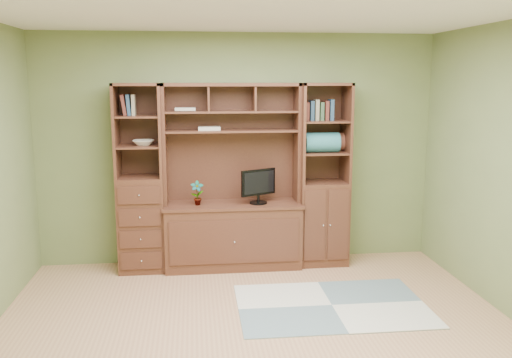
{
  "coord_description": "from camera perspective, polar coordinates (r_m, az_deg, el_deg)",
  "views": [
    {
      "loc": [
        -0.5,
        -4.12,
        2.09
      ],
      "look_at": [
        0.11,
        1.2,
        1.1
      ],
      "focal_mm": 38.0,
      "sensor_mm": 36.0,
      "label": 1
    }
  ],
  "objects": [
    {
      "name": "monitor",
      "position": [
        5.96,
        0.25,
        -0.11
      ],
      "size": [
        0.47,
        0.37,
        0.53
      ],
      "primitive_type": "cube",
      "rotation": [
        0.0,
        0.0,
        0.47
      ],
      "color": "black",
      "rests_on": "center_hutch"
    },
    {
      "name": "right_tower",
      "position": [
        6.16,
        7.03,
        0.44
      ],
      "size": [
        0.55,
        0.45,
        2.05
      ],
      "primitive_type": "cube",
      "color": "#4D281B",
      "rests_on": "ground"
    },
    {
      "name": "bowl",
      "position": [
        5.95,
        -11.76,
        3.78
      ],
      "size": [
        0.23,
        0.23,
        0.06
      ],
      "primitive_type": "imported",
      "color": "silver",
      "rests_on": "left_tower"
    },
    {
      "name": "blanket_red",
      "position": [
        6.22,
        8.21,
        3.91
      ],
      "size": [
        0.36,
        0.2,
        0.2
      ],
      "primitive_type": "cube",
      "color": "brown",
      "rests_on": "right_tower"
    },
    {
      "name": "magazines",
      "position": [
        5.97,
        -4.95,
        5.34
      ],
      "size": [
        0.24,
        0.18,
        0.04
      ],
      "primitive_type": "cube",
      "color": "beige",
      "rests_on": "center_hutch"
    },
    {
      "name": "rug",
      "position": [
        5.24,
        7.98,
        -13.04
      ],
      "size": [
        1.76,
        1.18,
        0.01
      ],
      "primitive_type": "cube",
      "rotation": [
        0.0,
        0.0,
        -0.0
      ],
      "color": "#A3A9A8",
      "rests_on": "ground"
    },
    {
      "name": "orchid",
      "position": [
        5.94,
        -6.22,
        -1.48
      ],
      "size": [
        0.14,
        0.1,
        0.27
      ],
      "primitive_type": "imported",
      "color": "#A95A39",
      "rests_on": "center_hutch"
    },
    {
      "name": "center_hutch",
      "position": [
        5.96,
        -2.49,
        0.18
      ],
      "size": [
        1.54,
        0.53,
        2.05
      ],
      "primitive_type": "cube",
      "color": "#4D281B",
      "rests_on": "ground"
    },
    {
      "name": "room",
      "position": [
        4.22,
        0.36,
        -0.3
      ],
      "size": [
        4.6,
        4.1,
        2.64
      ],
      "color": "tan",
      "rests_on": "ground"
    },
    {
      "name": "blanket_teal",
      "position": [
        6.05,
        6.94,
        3.85
      ],
      "size": [
        0.38,
        0.22,
        0.22
      ],
      "primitive_type": "cube",
      "color": "#2E707A",
      "rests_on": "right_tower"
    },
    {
      "name": "left_tower",
      "position": [
        6.02,
        -12.06,
        0.05
      ],
      "size": [
        0.5,
        0.45,
        2.05
      ],
      "primitive_type": "cube",
      "color": "#4D281B",
      "rests_on": "ground"
    }
  ]
}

